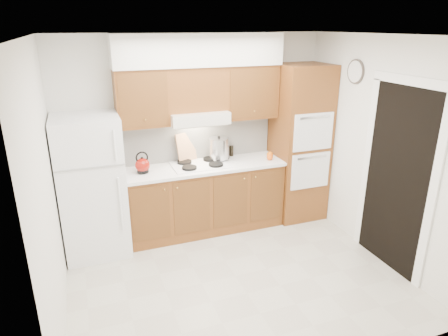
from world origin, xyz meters
name	(u,v)px	position (x,y,z in m)	size (l,w,h in m)	color
floor	(235,276)	(0.00, 0.00, 0.00)	(3.60, 3.60, 0.00)	#BCB7A4
ceiling	(238,35)	(0.00, 0.00, 2.60)	(3.60, 3.60, 0.00)	white
wall_back	(195,133)	(0.00, 1.50, 1.30)	(3.60, 0.02, 2.60)	silver
wall_left	(47,193)	(-1.80, 0.00, 1.30)	(0.02, 3.00, 2.60)	silver
wall_right	(378,150)	(1.80, 0.00, 1.30)	(0.02, 3.00, 2.60)	silver
fridge	(92,186)	(-1.41, 1.14, 0.86)	(0.75, 0.72, 1.72)	white
base_cabinets	(205,199)	(0.02, 1.20, 0.45)	(2.11, 0.60, 0.90)	brown
countertop	(204,167)	(0.03, 1.19, 0.92)	(2.13, 0.62, 0.04)	white
backsplash	(197,139)	(0.02, 1.49, 1.22)	(2.11, 0.03, 0.56)	white
oven_cabinet	(299,143)	(1.44, 1.18, 1.10)	(0.70, 0.65, 2.20)	brown
upper_cab_left	(141,98)	(-0.71, 1.33, 1.85)	(0.63, 0.33, 0.70)	brown
upper_cab_right	(249,91)	(0.72, 1.33, 1.85)	(0.73, 0.33, 0.70)	brown
range_hood	(198,117)	(-0.02, 1.27, 1.57)	(0.75, 0.45, 0.15)	silver
upper_cab_over_hood	(196,89)	(-0.02, 1.33, 1.92)	(0.75, 0.33, 0.55)	brown
soffit	(199,50)	(0.03, 1.32, 2.40)	(2.13, 0.36, 0.40)	silver
cooktop	(200,165)	(-0.02, 1.21, 0.95)	(0.74, 0.50, 0.01)	white
doorway	(396,181)	(1.79, -0.35, 1.05)	(0.02, 0.90, 2.10)	black
wall_clock	(356,72)	(1.79, 0.55, 2.15)	(0.30, 0.30, 0.02)	#3F3833
kettle	(142,165)	(-0.78, 1.18, 1.04)	(0.18, 0.18, 0.18)	maroon
cutting_board	(186,147)	(-0.15, 1.43, 1.14)	(0.29, 0.02, 0.39)	tan
stock_pot	(219,148)	(0.28, 1.31, 1.11)	(0.27, 0.27, 0.28)	#BCBDC2
condiment_a	(227,152)	(0.41, 1.33, 1.04)	(0.05, 0.05, 0.19)	black
condiment_b	(224,152)	(0.37, 1.38, 1.03)	(0.05, 0.05, 0.17)	black
condiment_c	(232,151)	(0.51, 1.43, 1.01)	(0.05, 0.05, 0.15)	black
orange_near	(270,155)	(0.98, 1.17, 0.98)	(0.09, 0.09, 0.09)	#FF620D
orange_far	(270,157)	(0.93, 1.08, 0.98)	(0.08, 0.08, 0.08)	#E25A0B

